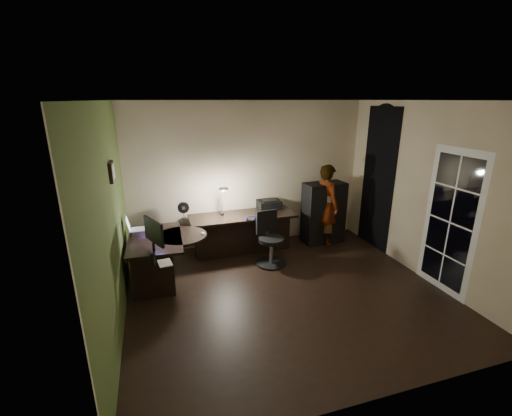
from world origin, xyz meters
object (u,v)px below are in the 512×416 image
object	(u,v)px
cabinet	(323,213)
office_chair	(271,240)
monitor	(153,241)
person	(327,205)
desk_left	(157,260)
desk_right	(243,233)

from	to	relation	value
cabinet	office_chair	bearing A→B (deg)	-157.26
monitor	person	bearing A→B (deg)	-5.89
monitor	office_chair	world-z (taller)	monitor
desk_left	person	bearing A→B (deg)	12.28
office_chair	person	size ratio (longest dim) A/B	0.58
monitor	office_chair	xyz separation A→B (m)	(1.89, 0.52, -0.43)
cabinet	monitor	distance (m)	3.42
desk_right	office_chair	size ratio (longest dim) A/B	2.10
desk_right	person	distance (m)	1.69
desk_left	office_chair	xyz separation A→B (m)	(1.87, 0.03, 0.09)
monitor	cabinet	bearing A→B (deg)	-4.16
cabinet	monitor	bearing A→B (deg)	-163.78
desk_right	office_chair	bearing A→B (deg)	-64.08
desk_left	cabinet	size ratio (longest dim) A/B	1.06
desk_right	desk_left	bearing A→B (deg)	-157.05
desk_right	monitor	size ratio (longest dim) A/B	3.71
person	desk_right	bearing A→B (deg)	74.59
monitor	office_chair	size ratio (longest dim) A/B	0.56
cabinet	office_chair	xyz separation A→B (m)	(-1.31, -0.66, -0.14)
desk_left	desk_right	size ratio (longest dim) A/B	0.66
desk_left	office_chair	bearing A→B (deg)	2.80
desk_right	person	size ratio (longest dim) A/B	1.22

